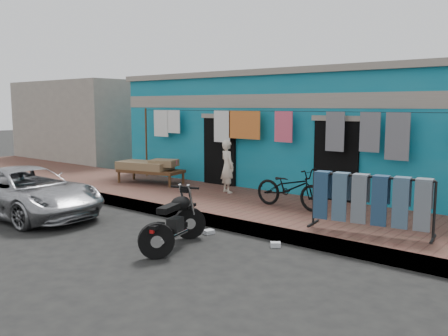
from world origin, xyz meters
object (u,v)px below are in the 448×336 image
car (26,191)px  charpoy (151,172)px  seated_person (227,167)px  motorcycle (174,219)px  jeans_rack (370,203)px  bicycle (290,183)px

car → charpoy: bearing=-2.6°
seated_person → motorcycle: 4.01m
car → seated_person: (2.50, 3.99, 0.36)m
seated_person → jeans_rack: 4.48m
motorcycle → jeans_rack: jeans_rack is taller
seated_person → jeans_rack: seated_person is taller
seated_person → charpoy: seated_person is taller
car → jeans_rack: bearing=-72.8°
car → jeans_rack: (6.78, 2.67, 0.21)m
car → bicycle: 5.81m
charpoy → bicycle: bearing=-3.6°
bicycle → car: bearing=126.7°
bicycle → jeans_rack: bearing=-109.9°
motorcycle → charpoy: (-4.35, 3.34, 0.07)m
motorcycle → charpoy: size_ratio=0.79×
charpoy → jeans_rack: bearing=-8.9°
seated_person → car: bearing=81.1°
motorcycle → jeans_rack: (2.54, 2.27, 0.27)m
bicycle → charpoy: size_ratio=0.79×
motorcycle → charpoy: motorcycle is taller
motorcycle → seated_person: bearing=97.7°
car → motorcycle: size_ratio=2.40×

